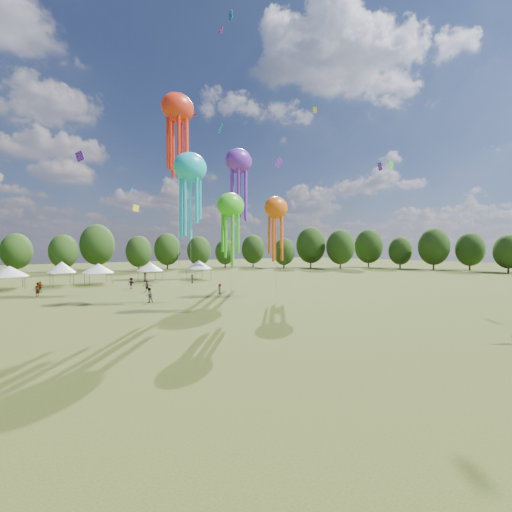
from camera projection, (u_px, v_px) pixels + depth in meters
ground at (436, 357)px, 21.77m from camera, size 300.00×300.00×0.00m
spectator_near at (149, 295)px, 43.03m from camera, size 0.90×0.72×1.79m
spectators_far at (137, 283)px, 57.25m from camera, size 25.97×26.36×1.93m
festival_tents at (111, 267)px, 65.28m from camera, size 38.10×8.27×4.27m
show_kites at (190, 166)px, 55.14m from camera, size 49.09×32.27×27.97m
small_kites at (146, 86)px, 51.18m from camera, size 72.23×62.42×45.37m
treeline at (99, 248)px, 68.29m from camera, size 201.57×95.24×13.43m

